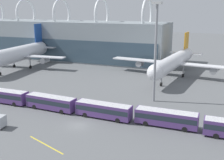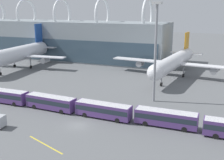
% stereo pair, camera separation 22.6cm
% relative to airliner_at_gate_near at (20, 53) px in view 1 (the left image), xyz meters
% --- Properties ---
extents(ground_plane, '(440.00, 440.00, 0.00)m').
position_rel_airliner_at_gate_near_xyz_m(ground_plane, '(45.25, -37.90, -5.60)').
color(ground_plane, slate).
extents(terminal_building, '(112.70, 20.68, 25.87)m').
position_rel_airliner_at_gate_near_xyz_m(terminal_building, '(-7.47, 26.29, 2.85)').
color(terminal_building, gray).
rests_on(terminal_building, ground_plane).
extents(airliner_at_gate_near, '(34.88, 38.60, 15.59)m').
position_rel_airliner_at_gate_near_xyz_m(airliner_at_gate_near, '(0.00, 0.00, 0.00)').
color(airliner_at_gate_near, silver).
rests_on(airliner_at_gate_near, ground_plane).
extents(airliner_at_gate_far, '(43.90, 40.71, 13.30)m').
position_rel_airliner_at_gate_near_xyz_m(airliner_at_gate_far, '(54.94, 8.78, -0.49)').
color(airliner_at_gate_far, white).
rests_on(airliner_at_gate_far, ground_plane).
extents(shuttle_bus_1, '(11.75, 2.94, 3.10)m').
position_rel_airliner_at_gate_near_xyz_m(shuttle_bus_1, '(22.89, -32.78, -3.77)').
color(shuttle_bus_1, '#56387A').
rests_on(shuttle_bus_1, ground_plane).
extents(shuttle_bus_2, '(11.82, 3.25, 3.10)m').
position_rel_airliner_at_gate_near_xyz_m(shuttle_bus_2, '(35.55, -32.57, -3.77)').
color(shuttle_bus_2, '#56387A').
rests_on(shuttle_bus_2, ground_plane).
extents(shuttle_bus_3, '(11.78, 3.06, 3.10)m').
position_rel_airliner_at_gate_near_xyz_m(shuttle_bus_3, '(48.20, -32.56, -3.77)').
color(shuttle_bus_3, '#56387A').
rests_on(shuttle_bus_3, ground_plane).
extents(shuttle_bus_4, '(11.75, 2.93, 3.10)m').
position_rel_airliner_at_gate_near_xyz_m(shuttle_bus_4, '(60.85, -31.96, -3.77)').
color(shuttle_bus_4, '#56387A').
rests_on(shuttle_bus_4, ground_plane).
extents(floodlight_mast, '(2.04, 2.04, 23.12)m').
position_rel_airliner_at_gate_near_xyz_m(floodlight_mast, '(55.02, -18.24, 8.32)').
color(floodlight_mast, gray).
rests_on(floodlight_mast, ground_plane).
extents(lane_stripe_1, '(6.02, 1.16, 0.01)m').
position_rel_airliner_at_gate_near_xyz_m(lane_stripe_1, '(34.74, -31.18, -5.59)').
color(lane_stripe_1, yellow).
rests_on(lane_stripe_1, ground_plane).
extents(lane_stripe_2, '(8.71, 3.39, 0.01)m').
position_rel_airliner_at_gate_near_xyz_m(lane_stripe_2, '(44.16, -46.83, -5.59)').
color(lane_stripe_2, yellow).
rests_on(lane_stripe_2, ground_plane).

